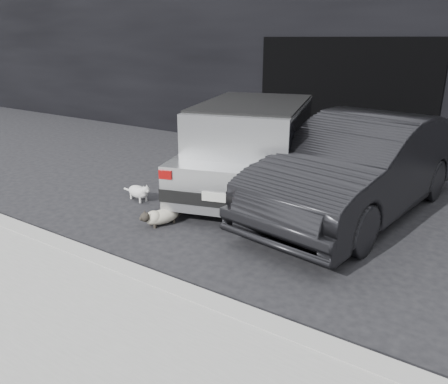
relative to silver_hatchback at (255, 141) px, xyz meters
The scene contains 9 objects.
ground 1.38m from the silver_hatchback, 117.02° to the right, with size 80.00×80.00×0.00m, color black.
building_facade 5.32m from the silver_hatchback, 84.25° to the left, with size 34.00×4.00×5.00m, color black.
garage_opening 3.10m from the silver_hatchback, 80.48° to the left, with size 4.00×0.10×2.60m, color black.
curb 3.69m from the silver_hatchback, 81.91° to the right, with size 18.00×0.25×0.12m, color #969691.
sidewalk 4.86m from the silver_hatchback, 83.93° to the right, with size 18.00×2.20×0.11m, color #969691.
silver_hatchback is the anchor object (origin of this frame).
second_car 1.95m from the silver_hatchback, ahead, with size 1.59×4.55×1.50m, color black.
cat_siamese 2.38m from the silver_hatchback, 97.43° to the right, with size 0.43×0.76×0.27m.
cat_white 2.19m from the silver_hatchback, 126.81° to the right, with size 0.68×0.33×0.32m.
Camera 1 is at (4.21, -5.64, 2.58)m, focal length 35.00 mm.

